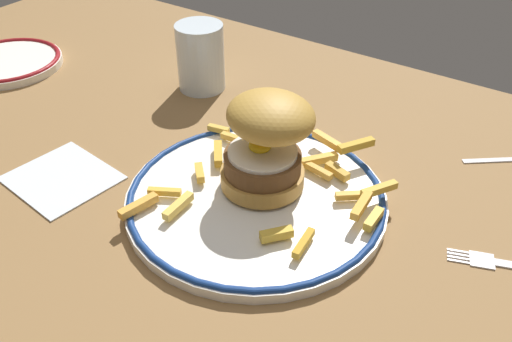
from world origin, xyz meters
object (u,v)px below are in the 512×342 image
Objects in this scene: side_plate at (7,62)px; napkin at (62,177)px; water_glass at (201,62)px; dinner_plate at (256,198)px; burger at (267,140)px.

napkin is at bearing -25.69° from side_plate.
napkin is (0.86, -27.97, -4.10)cm from water_glass.
side_plate is (-31.09, -12.60, -3.47)cm from water_glass.
water_glass is at bearing 22.05° from side_plate.
water_glass is 0.85× the size of napkin.
dinner_plate is 1.69× the size of side_plate.
water_glass is at bearing 141.01° from dinner_plate.
side_plate is at bearing 176.51° from burger.
burger reaches higher than dinner_plate.
dinner_plate is 6.80cm from burger.
burger is 54.05cm from side_plate.
water_glass is at bearing 91.76° from napkin.
dinner_plate and side_plate have the same top height.
side_plate is at bearing 154.31° from napkin.
napkin is (-21.96, -9.49, -0.64)cm from dinner_plate.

